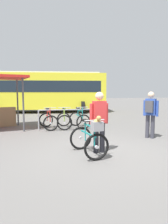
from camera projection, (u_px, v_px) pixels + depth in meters
ground_plane at (100, 151)px, 5.66m from camera, size 80.00×80.00×0.00m
bike_rack_rail at (67, 114)px, 8.98m from camera, size 2.51×0.09×0.88m
racked_bike_red at (48, 121)px, 8.99m from camera, size 0.79×1.17×0.97m
racked_bike_lime at (64, 120)px, 9.15m from camera, size 0.79×1.16×0.97m
racked_bike_teal at (79, 120)px, 9.32m from camera, size 0.79×1.18×0.97m
featured_bicycle at (90, 137)px, 5.22m from camera, size 0.81×1.24×1.09m
person_with_featured_bike at (99, 119)px, 5.47m from camera, size 0.53×0.22×1.64m
pedestrian_with_backpack at (150, 112)px, 7.17m from camera, size 0.46×0.47×1.64m
bus_distant at (40, 90)px, 16.00m from camera, size 10.27×4.46×3.08m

